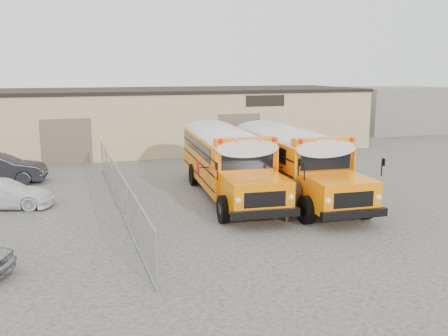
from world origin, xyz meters
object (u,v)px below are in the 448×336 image
object	(u,v)px
school_bus_right	(250,138)
tarp_bundle	(290,198)
car_white	(2,193)
school_bus_left	(201,138)

from	to	relation	value
school_bus_right	tarp_bundle	world-z (taller)	school_bus_right
school_bus_right	car_white	bearing A→B (deg)	-160.25
school_bus_left	tarp_bundle	bearing A→B (deg)	-86.88
tarp_bundle	car_white	world-z (taller)	tarp_bundle
school_bus_right	tarp_bundle	xyz separation A→B (m)	(-2.21, -10.40, -1.07)
school_bus_right	tarp_bundle	size ratio (longest dim) A/B	6.91
school_bus_left	tarp_bundle	world-z (taller)	school_bus_left
tarp_bundle	school_bus_left	bearing A→B (deg)	93.12
tarp_bundle	car_white	xyz separation A→B (m)	(-11.62, 5.43, -0.19)
school_bus_right	tarp_bundle	distance (m)	10.68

